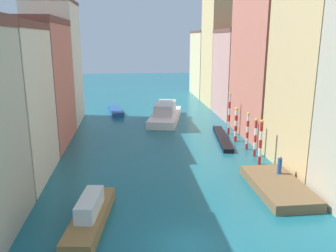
{
  "coord_description": "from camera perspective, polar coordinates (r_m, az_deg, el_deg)",
  "views": [
    {
      "loc": [
        -3.19,
        -17.07,
        11.55
      ],
      "look_at": [
        1.21,
        22.0,
        1.5
      ],
      "focal_mm": 36.68,
      "sensor_mm": 36.0,
      "label": 1
    }
  ],
  "objects": [
    {
      "name": "ground_plane",
      "position": [
        43.26,
        -1.97,
        -1.15
      ],
      "size": [
        154.0,
        154.0,
        0.0
      ],
      "primitive_type": "plane",
      "color": "#196070"
    },
    {
      "name": "building_left_1",
      "position": [
        30.64,
        -25.52,
        3.32
      ],
      "size": [
        6.2,
        9.06,
        12.84
      ],
      "color": "beige",
      "rests_on": "ground"
    },
    {
      "name": "building_left_2",
      "position": [
        40.46,
        -20.91,
        6.73
      ],
      "size": [
        6.2,
        11.42,
        13.67
      ],
      "color": "#C6705B",
      "rests_on": "ground"
    },
    {
      "name": "building_left_3",
      "position": [
        50.22,
        -18.24,
        9.86
      ],
      "size": [
        6.2,
        8.7,
        16.46
      ],
      "color": "beige",
      "rests_on": "ground"
    },
    {
      "name": "building_right_1",
      "position": [
        32.58,
        24.19,
        8.89
      ],
      "size": [
        6.2,
        9.31,
        18.29
      ],
      "color": "#DBB77A",
      "rests_on": "ground"
    },
    {
      "name": "building_right_2",
      "position": [
        42.42,
        16.77,
        12.48
      ],
      "size": [
        6.2,
        12.09,
        21.2
      ],
      "color": "#C6705B",
      "rests_on": "ground"
    },
    {
      "name": "building_right_3",
      "position": [
        53.01,
        11.79,
        8.55
      ],
      "size": [
        6.2,
        9.74,
        12.93
      ],
      "color": "tan",
      "rests_on": "ground"
    },
    {
      "name": "building_right_4",
      "position": [
        61.83,
        9.2,
        12.19
      ],
      "size": [
        6.2,
        9.19,
        18.83
      ],
      "color": "#DBB77A",
      "rests_on": "ground"
    },
    {
      "name": "building_right_5",
      "position": [
        72.31,
        6.83,
        10.27
      ],
      "size": [
        6.2,
        11.59,
        13.05
      ],
      "color": "beige",
      "rests_on": "ground"
    },
    {
      "name": "waterfront_dock",
      "position": [
        28.43,
        17.81,
        -9.56
      ],
      "size": [
        3.62,
        7.57,
        0.74
      ],
      "color": "brown",
      "rests_on": "ground"
    },
    {
      "name": "person_on_dock",
      "position": [
        29.74,
        18.04,
        -6.22
      ],
      "size": [
        0.36,
        0.36,
        1.57
      ],
      "color": "#234C93",
      "rests_on": "waterfront_dock"
    },
    {
      "name": "mooring_pole_0",
      "position": [
        33.05,
        15.13,
        -2.56
      ],
      "size": [
        0.32,
        0.32,
        4.35
      ],
      "color": "red",
      "rests_on": "ground"
    },
    {
      "name": "mooring_pole_1",
      "position": [
        35.37,
        14.32,
        -1.77
      ],
      "size": [
        0.3,
        0.3,
        3.92
      ],
      "color": "red",
      "rests_on": "ground"
    },
    {
      "name": "mooring_pole_2",
      "position": [
        37.31,
        13.06,
        -0.77
      ],
      "size": [
        0.28,
        0.28,
        4.04
      ],
      "color": "red",
      "rests_on": "ground"
    },
    {
      "name": "mooring_pole_3",
      "position": [
        40.0,
        11.24,
        0.35
      ],
      "size": [
        0.38,
        0.38,
        4.03
      ],
      "color": "red",
      "rests_on": "ground"
    },
    {
      "name": "mooring_pole_4",
      "position": [
        42.7,
        10.14,
        2.07
      ],
      "size": [
        0.29,
        0.29,
        5.18
      ],
      "color": "red",
      "rests_on": "ground"
    },
    {
      "name": "vaporetto_white",
      "position": [
        49.66,
        -0.45,
        2.05
      ],
      "size": [
        6.16,
        11.88,
        2.6
      ],
      "color": "white",
      "rests_on": "ground"
    },
    {
      "name": "gondola_black",
      "position": [
        40.65,
        9.01,
        -2.01
      ],
      "size": [
        2.32,
        9.85,
        0.46
      ],
      "color": "black",
      "rests_on": "ground"
    },
    {
      "name": "motorboat_0",
      "position": [
        23.05,
        -12.77,
        -14.17
      ],
      "size": [
        2.79,
        7.65,
        1.95
      ],
      "color": "olive",
      "rests_on": "ground"
    },
    {
      "name": "motorboat_1",
      "position": [
        55.29,
        -8.7,
        2.5
      ],
      "size": [
        2.78,
        7.04,
        0.73
      ],
      "color": "#234C93",
      "rests_on": "ground"
    }
  ]
}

